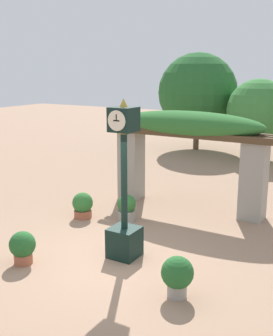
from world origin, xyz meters
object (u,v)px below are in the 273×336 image
potted_plant_near_left (83,205)px  potted_plant_far_left (23,247)px  potted_plant_near_right (177,275)px  pedestal_clock (124,198)px  potted_plant_far_right (127,208)px

potted_plant_near_left → potted_plant_far_left: bearing=-77.0°
potted_plant_far_left → potted_plant_near_left: bearing=103.0°
potted_plant_near_right → pedestal_clock: bearing=151.4°
potted_plant_near_right → potted_plant_far_right: bearing=135.2°
pedestal_clock → potted_plant_far_right: size_ratio=4.66×
pedestal_clock → potted_plant_far_left: bearing=-139.8°
pedestal_clock → potted_plant_far_left: pedestal_clock is taller
pedestal_clock → potted_plant_far_left: size_ratio=4.84×
potted_plant_far_left → potted_plant_far_right: (0.51, 3.21, -0.01)m
potted_plant_near_left → potted_plant_far_right: potted_plant_far_right is taller
potted_plant_near_left → potted_plant_far_right: size_ratio=0.96×
pedestal_clock → potted_plant_near_left: 2.87m
potted_plant_far_left → potted_plant_far_right: bearing=81.0°
potted_plant_near_right → potted_plant_far_left: (-3.29, -0.45, -0.04)m
potted_plant_far_right → potted_plant_far_left: bearing=-99.0°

